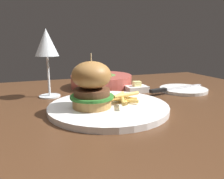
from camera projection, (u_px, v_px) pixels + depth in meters
name	position (u px, v px, depth m)	size (l,w,h in m)	color
dining_table	(90.00, 134.00, 0.62)	(1.30, 0.82, 0.74)	#472B19
main_plate	(109.00, 107.00, 0.54)	(0.30, 0.30, 0.01)	white
burger_sandwich	(92.00, 85.00, 0.51)	(0.10, 0.10, 0.13)	#B78447
fries_pile	(123.00, 98.00, 0.55)	(0.08, 0.11, 0.03)	#EABC5B
wine_glass	(47.00, 45.00, 0.63)	(0.07, 0.07, 0.20)	silver
bread_plate	(183.00, 90.00, 0.74)	(0.16, 0.16, 0.01)	white
table_knife	(172.00, 89.00, 0.72)	(0.23, 0.06, 0.01)	silver
butter_dish	(137.00, 88.00, 0.73)	(0.07, 0.05, 0.04)	white
soup_bowl	(101.00, 80.00, 0.80)	(0.22, 0.22, 0.05)	#B24C42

